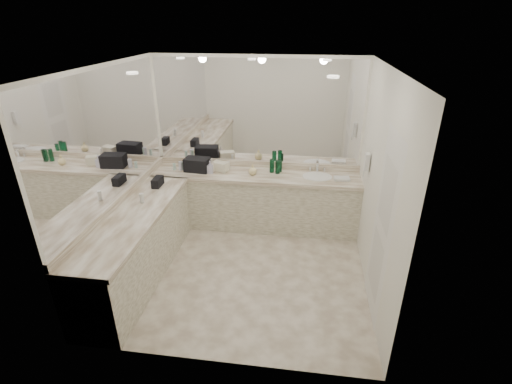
# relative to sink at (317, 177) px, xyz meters

# --- Properties ---
(floor) EXTENTS (3.20, 3.20, 0.00)m
(floor) POSITION_rel_sink_xyz_m (-0.95, -1.20, -0.90)
(floor) COLOR beige
(floor) RESTS_ON ground
(ceiling) EXTENTS (3.20, 3.20, 0.00)m
(ceiling) POSITION_rel_sink_xyz_m (-0.95, -1.20, 1.71)
(ceiling) COLOR white
(ceiling) RESTS_ON floor
(wall_back) EXTENTS (3.20, 0.02, 2.60)m
(wall_back) POSITION_rel_sink_xyz_m (-0.95, 0.30, 0.41)
(wall_back) COLOR white
(wall_back) RESTS_ON floor
(wall_left) EXTENTS (0.02, 3.00, 2.60)m
(wall_left) POSITION_rel_sink_xyz_m (-2.55, -1.20, 0.41)
(wall_left) COLOR white
(wall_left) RESTS_ON floor
(wall_right) EXTENTS (0.02, 3.00, 2.60)m
(wall_right) POSITION_rel_sink_xyz_m (0.65, -1.20, 0.41)
(wall_right) COLOR white
(wall_right) RESTS_ON floor
(vanity_back_base) EXTENTS (3.20, 0.60, 0.84)m
(vanity_back_base) POSITION_rel_sink_xyz_m (-0.95, 0.00, -0.48)
(vanity_back_base) COLOR silver
(vanity_back_base) RESTS_ON floor
(vanity_back_top) EXTENTS (3.20, 0.64, 0.06)m
(vanity_back_top) POSITION_rel_sink_xyz_m (-0.95, -0.01, -0.03)
(vanity_back_top) COLOR silver
(vanity_back_top) RESTS_ON vanity_back_base
(vanity_left_base) EXTENTS (0.60, 2.40, 0.84)m
(vanity_left_base) POSITION_rel_sink_xyz_m (-2.25, -1.50, -0.48)
(vanity_left_base) COLOR silver
(vanity_left_base) RESTS_ON floor
(vanity_left_top) EXTENTS (0.64, 2.42, 0.06)m
(vanity_left_top) POSITION_rel_sink_xyz_m (-2.24, -1.50, -0.03)
(vanity_left_top) COLOR silver
(vanity_left_top) RESTS_ON vanity_left_base
(backsplash_back) EXTENTS (3.20, 0.04, 0.10)m
(backsplash_back) POSITION_rel_sink_xyz_m (-0.95, 0.28, 0.05)
(backsplash_back) COLOR silver
(backsplash_back) RESTS_ON vanity_back_top
(backsplash_left) EXTENTS (0.04, 3.00, 0.10)m
(backsplash_left) POSITION_rel_sink_xyz_m (-2.53, -1.20, 0.05)
(backsplash_left) COLOR silver
(backsplash_left) RESTS_ON vanity_left_top
(mirror_back) EXTENTS (3.12, 0.01, 1.55)m
(mirror_back) POSITION_rel_sink_xyz_m (-0.95, 0.29, 0.88)
(mirror_back) COLOR white
(mirror_back) RESTS_ON wall_back
(mirror_left) EXTENTS (0.01, 2.92, 1.55)m
(mirror_left) POSITION_rel_sink_xyz_m (-2.54, -1.20, 0.88)
(mirror_left) COLOR white
(mirror_left) RESTS_ON wall_left
(sink) EXTENTS (0.44, 0.44, 0.03)m
(sink) POSITION_rel_sink_xyz_m (0.00, 0.00, 0.00)
(sink) COLOR white
(sink) RESTS_ON vanity_back_top
(faucet) EXTENTS (0.24, 0.16, 0.14)m
(faucet) POSITION_rel_sink_xyz_m (0.00, 0.21, 0.07)
(faucet) COLOR silver
(faucet) RESTS_ON vanity_back_top
(wall_phone) EXTENTS (0.06, 0.10, 0.24)m
(wall_phone) POSITION_rel_sink_xyz_m (0.61, -0.50, 0.46)
(wall_phone) COLOR white
(wall_phone) RESTS_ON wall_right
(door) EXTENTS (0.02, 0.82, 2.10)m
(door) POSITION_rel_sink_xyz_m (0.64, -1.70, 0.16)
(door) COLOR white
(door) RESTS_ON wall_right
(black_toiletry_bag) EXTENTS (0.40, 0.27, 0.21)m
(black_toiletry_bag) POSITION_rel_sink_xyz_m (-1.85, -0.01, 0.11)
(black_toiletry_bag) COLOR black
(black_toiletry_bag) RESTS_ON vanity_back_top
(black_bag_spill) EXTENTS (0.11, 0.24, 0.13)m
(black_bag_spill) POSITION_rel_sink_xyz_m (-2.25, -0.64, 0.07)
(black_bag_spill) COLOR black
(black_bag_spill) RESTS_ON vanity_left_top
(cream_cosmetic_case) EXTENTS (0.27, 0.22, 0.14)m
(cream_cosmetic_case) POSITION_rel_sink_xyz_m (-1.49, 0.03, 0.07)
(cream_cosmetic_case) COLOR beige
(cream_cosmetic_case) RESTS_ON vanity_back_top
(hand_towel) EXTENTS (0.24, 0.17, 0.04)m
(hand_towel) POSITION_rel_sink_xyz_m (0.36, -0.07, 0.02)
(hand_towel) COLOR white
(hand_towel) RESTS_ON vanity_back_top
(lotion_left) EXTENTS (0.05, 0.05, 0.13)m
(lotion_left) POSITION_rel_sink_xyz_m (-2.25, -1.19, 0.07)
(lotion_left) COLOR white
(lotion_left) RESTS_ON vanity_left_top
(soap_bottle_a) EXTENTS (0.10, 0.10, 0.22)m
(soap_bottle_a) POSITION_rel_sink_xyz_m (-1.61, -0.03, 0.11)
(soap_bottle_a) COLOR beige
(soap_bottle_a) RESTS_ON vanity_back_top
(soap_bottle_b) EXTENTS (0.09, 0.09, 0.19)m
(soap_bottle_b) POSITION_rel_sink_xyz_m (-1.63, -0.06, 0.10)
(soap_bottle_b) COLOR silver
(soap_bottle_b) RESTS_ON vanity_back_top
(soap_bottle_c) EXTENTS (0.14, 0.14, 0.17)m
(soap_bottle_c) POSITION_rel_sink_xyz_m (-0.98, -0.05, 0.09)
(soap_bottle_c) COLOR beige
(soap_bottle_c) RESTS_ON vanity_back_top
(green_bottle_0) EXTENTS (0.07, 0.07, 0.21)m
(green_bottle_0) POSITION_rel_sink_xyz_m (-0.70, 0.09, 0.11)
(green_bottle_0) COLOR #0D552F
(green_bottle_0) RESTS_ON vanity_back_top
(green_bottle_1) EXTENTS (0.07, 0.07, 0.21)m
(green_bottle_1) POSITION_rel_sink_xyz_m (-0.61, 0.06, 0.11)
(green_bottle_1) COLOR #0D552F
(green_bottle_1) RESTS_ON vanity_back_top
(green_bottle_2) EXTENTS (0.06, 0.06, 0.18)m
(green_bottle_2) POSITION_rel_sink_xyz_m (-0.57, 0.13, 0.10)
(green_bottle_2) COLOR #0D552F
(green_bottle_2) RESTS_ON vanity_back_top
(amenity_bottle_0) EXTENTS (0.06, 0.06, 0.12)m
(amenity_bottle_0) POSITION_rel_sink_xyz_m (-1.67, -0.06, 0.06)
(amenity_bottle_0) COLOR #F2D84C
(amenity_bottle_0) RESTS_ON vanity_back_top
(amenity_bottle_1) EXTENTS (0.04, 0.04, 0.12)m
(amenity_bottle_1) POSITION_rel_sink_xyz_m (-1.39, 0.12, 0.07)
(amenity_bottle_1) COLOR white
(amenity_bottle_1) RESTS_ON vanity_back_top
(amenity_bottle_2) EXTENTS (0.05, 0.05, 0.10)m
(amenity_bottle_2) POSITION_rel_sink_xyz_m (-2.22, -0.02, 0.06)
(amenity_bottle_2) COLOR silver
(amenity_bottle_2) RESTS_ON vanity_back_top
(amenity_bottle_3) EXTENTS (0.06, 0.06, 0.14)m
(amenity_bottle_3) POSITION_rel_sink_xyz_m (-2.12, -0.01, 0.07)
(amenity_bottle_3) COLOR silver
(amenity_bottle_3) RESTS_ON vanity_back_top
(amenity_bottle_4) EXTENTS (0.05, 0.05, 0.13)m
(amenity_bottle_4) POSITION_rel_sink_xyz_m (-2.11, 0.00, 0.07)
(amenity_bottle_4) COLOR silver
(amenity_bottle_4) RESTS_ON vanity_back_top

